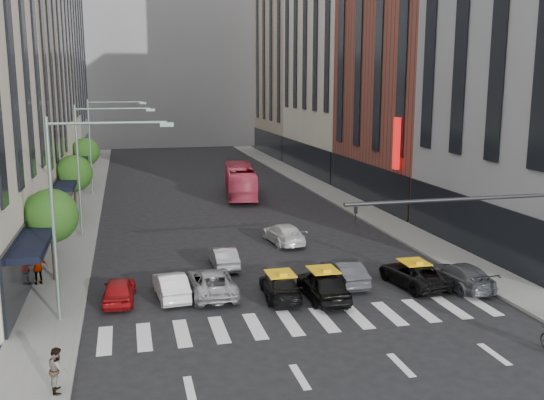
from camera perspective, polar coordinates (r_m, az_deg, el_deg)
ground at (r=26.57m, az=4.71°, el=-12.45°), size 160.00×160.00×0.00m
sidewalk_left at (r=54.26m, az=-17.31°, el=-0.74°), size 3.00×96.00×0.15m
sidewalk_right at (r=57.49m, az=6.19°, el=0.32°), size 3.00×96.00×0.15m
building_left_c at (r=70.14m, az=-22.05°, el=16.21°), size 8.00×20.00×36.00m
building_left_d at (r=88.72m, az=-20.16°, el=13.09°), size 8.00×18.00×30.00m
building_right_b at (r=56.00m, az=12.98°, el=13.13°), size 8.00×18.00×26.00m
building_right_c at (r=74.07m, az=6.32°, el=18.14°), size 8.00×20.00×40.00m
building_right_d at (r=91.63m, az=2.09°, el=13.01°), size 8.00×18.00×28.00m
building_far at (r=108.67m, az=-9.86°, el=14.63°), size 30.00×10.00×36.00m
tree_near at (r=34.06m, az=-20.10°, el=-1.42°), size 2.88×2.88×4.95m
tree_mid at (r=49.76m, az=-18.16°, el=2.39°), size 2.88×2.88×4.95m
tree_far at (r=65.60m, az=-17.14°, el=4.36°), size 2.88×2.88×4.95m
streetlamp_near at (r=27.60m, az=-18.10°, el=0.73°), size 5.38×0.25×9.00m
streetlamp_mid at (r=43.43m, az=-16.59°, el=4.32°), size 5.38×0.25×9.00m
streetlamp_far at (r=59.35m, az=-15.88°, el=5.98°), size 5.38×0.25×9.00m
traffic_signal at (r=27.69m, az=20.84°, el=-2.43°), size 10.10×0.20×6.00m
liberty_sign at (r=47.93m, az=11.65°, el=5.23°), size 0.30×0.70×4.00m
car_red at (r=30.79m, az=-14.20°, el=-8.19°), size 1.72×3.77×1.25m
car_white_front at (r=30.83m, az=-9.49°, el=-7.94°), size 1.71×4.03×1.29m
car_silver at (r=31.01m, az=-5.71°, el=-7.70°), size 2.22×4.77×1.32m
taxi_left at (r=30.48m, az=0.79°, el=-8.08°), size 2.07×4.35×1.22m
taxi_center at (r=30.30m, az=4.83°, el=-7.95°), size 1.77×4.40×1.50m
car_grey_mid at (r=32.65m, az=6.81°, el=-6.77°), size 1.49×4.03×1.31m
taxi_right at (r=33.05m, az=13.18°, el=-6.81°), size 2.67×4.81×1.27m
car_grey_curb at (r=33.39m, az=17.28°, el=-6.80°), size 2.12×4.63×1.31m
car_row2_left at (r=35.37m, az=-4.59°, el=-5.40°), size 1.33×3.80×1.25m
car_row2_right at (r=40.60m, az=1.09°, el=-3.18°), size 2.32×4.73×1.33m
bus at (r=57.46m, az=-3.02°, el=1.82°), size 3.96×11.09×3.02m
pedestrian_near at (r=22.63m, az=-19.53°, el=-14.79°), size 0.66×0.81×1.57m
pedestrian_far at (r=34.19m, az=-21.16°, el=-5.98°), size 1.11×0.77×1.76m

